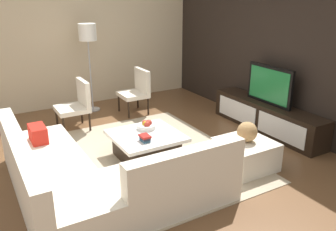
{
  "coord_description": "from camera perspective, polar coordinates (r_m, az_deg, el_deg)",
  "views": [
    {
      "loc": [
        4.12,
        -1.99,
        2.36
      ],
      "look_at": [
        -0.22,
        0.54,
        0.55
      ],
      "focal_mm": 37.69,
      "sensor_mm": 36.0,
      "label": 1
    }
  ],
  "objects": [
    {
      "name": "area_rug",
      "position": [
        5.22,
        -4.47,
        -7.03
      ],
      "size": [
        3.17,
        2.77,
        0.01
      ],
      "primitive_type": "cube",
      "color": "tan",
      "rests_on": "ground"
    },
    {
      "name": "decorative_ball",
      "position": [
        4.88,
        12.68,
        -2.59
      ],
      "size": [
        0.28,
        0.28,
        0.28
      ],
      "primitive_type": "sphere",
      "color": "#AD8451",
      "rests_on": "ottoman"
    },
    {
      "name": "ottoman",
      "position": [
        5.02,
        12.39,
        -6.16
      ],
      "size": [
        0.7,
        0.7,
        0.4
      ],
      "primitive_type": "cube",
      "color": "beige",
      "rests_on": "ground"
    },
    {
      "name": "media_console",
      "position": [
        6.38,
        15.62,
        -0.25
      ],
      "size": [
        2.29,
        0.45,
        0.5
      ],
      "color": "black",
      "rests_on": "ground"
    },
    {
      "name": "coffee_table",
      "position": [
        5.18,
        -3.53,
        -4.84
      ],
      "size": [
        0.94,
        0.96,
        0.38
      ],
      "color": "black",
      "rests_on": "ground"
    },
    {
      "name": "feature_wall_back",
      "position": [
        6.31,
        18.56,
        10.09
      ],
      "size": [
        6.4,
        0.12,
        2.8
      ],
      "primitive_type": "cube",
      "color": "black",
      "rests_on": "ground"
    },
    {
      "name": "floor_lamp",
      "position": [
        7.11,
        -12.86,
        12.25
      ],
      "size": [
        0.34,
        0.34,
        1.74
      ],
      "color": "#A5A5AA",
      "rests_on": "ground"
    },
    {
      "name": "sectional_couch",
      "position": [
        4.3,
        -12.02,
        -9.69
      ],
      "size": [
        2.5,
        2.28,
        0.79
      ],
      "color": "beige",
      "rests_on": "ground"
    },
    {
      "name": "accent_chair_near",
      "position": [
        6.36,
        -14.5,
        2.08
      ],
      "size": [
        0.54,
        0.53,
        0.87
      ],
      "rotation": [
        0.0,
        0.0,
        0.03
      ],
      "color": "black",
      "rests_on": "ground"
    },
    {
      "name": "book_stack",
      "position": [
        4.86,
        -3.76,
        -3.66
      ],
      "size": [
        0.17,
        0.12,
        0.09
      ],
      "color": "#2D516B",
      "rests_on": "coffee_table"
    },
    {
      "name": "ground_plane",
      "position": [
        5.15,
        -3.98,
        -7.52
      ],
      "size": [
        14.0,
        14.0,
        0.0
      ],
      "primitive_type": "plane",
      "color": "brown"
    },
    {
      "name": "television",
      "position": [
        6.21,
        16.11,
        4.75
      ],
      "size": [
        0.96,
        0.06,
        0.65
      ],
      "color": "black",
      "rests_on": "media_console"
    },
    {
      "name": "accent_chair_far",
      "position": [
        7.04,
        -5.01,
        4.36
      ],
      "size": [
        0.56,
        0.5,
        0.87
      ],
      "rotation": [
        0.0,
        0.0,
        -0.04
      ],
      "color": "black",
      "rests_on": "ground"
    },
    {
      "name": "side_wall_left",
      "position": [
        7.7,
        -13.78,
        12.13
      ],
      "size": [
        0.12,
        5.2,
        2.8
      ],
      "primitive_type": "cube",
      "color": "beige",
      "rests_on": "ground"
    },
    {
      "name": "fruit_bowl",
      "position": [
        5.28,
        -3.48,
        -1.64
      ],
      "size": [
        0.28,
        0.28,
        0.14
      ],
      "color": "silver",
      "rests_on": "coffee_table"
    }
  ]
}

